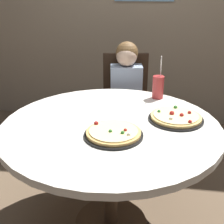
% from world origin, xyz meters
% --- Properties ---
extents(ground_plane, '(8.00, 8.00, 0.00)m').
position_xyz_m(ground_plane, '(0.00, 0.00, 0.00)').
color(ground_plane, brown).
extents(dining_table, '(1.27, 1.27, 0.75)m').
position_xyz_m(dining_table, '(0.00, 0.00, 0.66)').
color(dining_table, silver).
rests_on(dining_table, ground_plane).
extents(chair_wooden, '(0.46, 0.46, 0.95)m').
position_xyz_m(chair_wooden, '(-0.01, 0.93, 0.53)').
color(chair_wooden, '#382619').
rests_on(chair_wooden, ground_plane).
extents(diner_child, '(0.31, 0.43, 1.08)m').
position_xyz_m(diner_child, '(0.01, 0.75, 0.48)').
color(diner_child, '#3F4766').
rests_on(diner_child, ground_plane).
extents(pizza_veggie, '(0.32, 0.32, 0.05)m').
position_xyz_m(pizza_veggie, '(0.04, -0.15, 0.77)').
color(pizza_veggie, black).
rests_on(pizza_veggie, dining_table).
extents(pizza_cheese, '(0.33, 0.33, 0.05)m').
position_xyz_m(pizza_cheese, '(0.38, 0.11, 0.77)').
color(pizza_cheese, black).
rests_on(pizza_cheese, dining_table).
extents(soda_cup, '(0.08, 0.08, 0.31)m').
position_xyz_m(soda_cup, '(0.26, 0.47, 0.83)').
color(soda_cup, '#B73333').
rests_on(soda_cup, dining_table).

